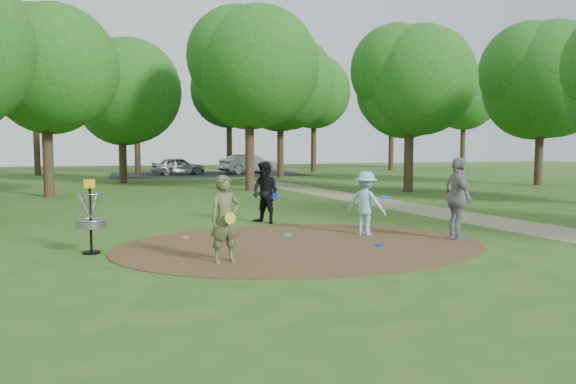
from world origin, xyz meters
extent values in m
plane|color=#2D5119|center=(0.00, 0.00, 0.00)|extent=(100.00, 100.00, 0.00)
cylinder|color=#47301C|center=(0.00, 0.00, 0.01)|extent=(8.40, 8.40, 0.02)
cube|color=#8C7A5B|center=(6.50, 2.00, 0.01)|extent=(7.55, 39.89, 0.01)
cube|color=black|center=(2.00, 30.00, 0.00)|extent=(14.00, 8.00, 0.01)
imported|color=#536038|center=(-1.98, -1.37, 0.84)|extent=(0.70, 0.55, 1.68)
cylinder|color=#BCD617|center=(-1.92, -1.61, 0.89)|extent=(0.22, 0.09, 0.22)
imported|color=#8DC6D3|center=(1.93, 0.91, 0.80)|extent=(1.13, 1.16, 1.59)
cylinder|color=blue|center=(2.46, 0.93, 0.93)|extent=(0.24, 0.24, 0.08)
imported|color=black|center=(0.02, 3.63, 0.88)|extent=(1.05, 1.09, 1.77)
cylinder|color=#0C25D9|center=(0.28, 3.59, 0.79)|extent=(0.23, 0.12, 0.22)
imported|color=gray|center=(3.70, -0.38, 0.98)|extent=(0.58, 1.19, 1.96)
cylinder|color=silver|center=(3.58, -0.32, 1.25)|extent=(0.23, 0.09, 0.22)
cylinder|color=#1CC6E1|center=(0.01, 1.29, 0.03)|extent=(0.22, 0.22, 0.02)
cylinder|color=#0B1FC9|center=(1.61, -0.60, 0.03)|extent=(0.22, 0.22, 0.02)
cylinder|color=red|center=(-1.72, 1.01, 0.03)|extent=(0.22, 0.22, 0.02)
imported|color=#A0A2A8|center=(-0.15, 29.99, 0.65)|extent=(4.03, 2.16, 1.30)
imported|color=#95969C|center=(5.22, 30.46, 0.74)|extent=(4.75, 3.00, 1.48)
cylinder|color=orange|center=(-2.44, 1.65, 0.03)|extent=(0.22, 0.22, 0.02)
cylinder|color=black|center=(-4.50, 0.30, 0.68)|extent=(0.05, 0.05, 1.35)
cylinder|color=black|center=(-4.50, 0.30, 0.02)|extent=(0.36, 0.36, 0.04)
cylinder|color=gray|center=(-4.50, 0.30, 0.62)|extent=(0.60, 0.60, 0.16)
torus|color=gray|center=(-4.50, 0.30, 0.70)|extent=(0.63, 0.63, 0.03)
torus|color=gray|center=(-4.50, 0.30, 1.25)|extent=(0.58, 0.58, 0.02)
cube|color=yellow|center=(-4.50, 0.30, 1.45)|extent=(0.22, 0.02, 0.18)
cylinder|color=#332316|center=(-7.00, 14.00, 1.90)|extent=(0.44, 0.44, 3.80)
sphere|color=#1E5215|center=(-7.00, 14.00, 5.26)|extent=(5.30, 5.30, 5.30)
cylinder|color=#332316|center=(2.00, 15.00, 2.09)|extent=(0.44, 0.44, 4.18)
sphere|color=#1E5215|center=(2.00, 15.00, 5.78)|extent=(5.80, 5.80, 5.80)
cylinder|color=#332316|center=(9.00, 12.00, 1.80)|extent=(0.44, 0.44, 3.61)
sphere|color=#1E5215|center=(9.00, 12.00, 5.01)|extent=(5.11, 5.11, 5.11)
cylinder|color=#332316|center=(-4.00, 22.00, 1.71)|extent=(0.44, 0.44, 3.42)
sphere|color=#1E5215|center=(-4.00, 22.00, 5.07)|extent=(6.02, 6.02, 6.02)
cylinder|color=#332316|center=(6.00, 24.00, 2.19)|extent=(0.44, 0.44, 4.37)
sphere|color=#1E5215|center=(6.00, 24.00, 6.08)|extent=(6.23, 6.23, 6.23)
cylinder|color=#332316|center=(18.00, 14.00, 1.90)|extent=(0.44, 0.44, 3.80)
sphere|color=#1E5215|center=(18.00, 14.00, 5.53)|extent=(6.31, 6.31, 6.31)
camera|label=1|loc=(-3.73, -11.86, 2.27)|focal=35.00mm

